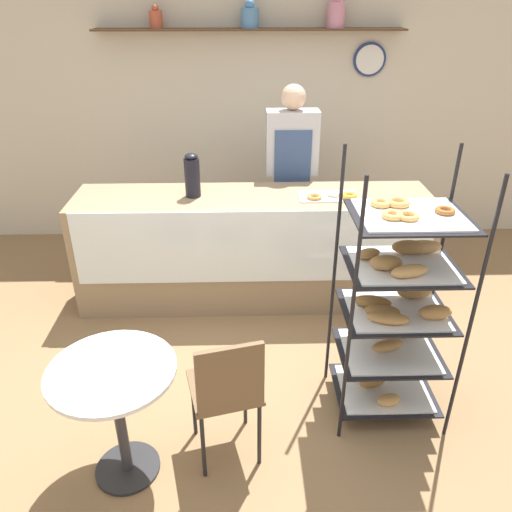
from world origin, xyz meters
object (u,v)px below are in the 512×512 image
(pastry_rack, at_px, (396,304))
(donut_tray_counter, at_px, (332,196))
(cafe_table, at_px, (116,396))
(cafe_chair, at_px, (227,387))
(coffee_carafe, at_px, (192,175))
(person_worker, at_px, (291,174))

(pastry_rack, bearing_deg, donut_tray_counter, 98.32)
(cafe_table, distance_m, cafe_chair, 0.59)
(coffee_carafe, bearing_deg, cafe_table, -98.52)
(person_worker, xyz_separation_m, donut_tray_counter, (0.28, -0.61, 0.02))
(coffee_carafe, bearing_deg, pastry_rack, -46.38)
(pastry_rack, xyz_separation_m, coffee_carafe, (-1.32, 1.39, 0.35))
(person_worker, height_order, cafe_chair, person_worker)
(pastry_rack, bearing_deg, cafe_table, -163.18)
(cafe_table, bearing_deg, pastry_rack, 16.82)
(pastry_rack, bearing_deg, cafe_chair, -157.28)
(pastry_rack, distance_m, coffee_carafe, 1.95)
(cafe_chair, bearing_deg, person_worker, -117.05)
(cafe_table, bearing_deg, person_worker, 64.78)
(pastry_rack, relative_size, coffee_carafe, 4.72)
(person_worker, distance_m, cafe_chair, 2.45)
(pastry_rack, distance_m, cafe_chair, 1.13)
(coffee_carafe, relative_size, donut_tray_counter, 0.75)
(cafe_table, relative_size, coffee_carafe, 2.07)
(person_worker, distance_m, cafe_table, 2.69)
(person_worker, bearing_deg, cafe_chair, -103.10)
(person_worker, relative_size, coffee_carafe, 4.91)
(pastry_rack, height_order, cafe_table, pastry_rack)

